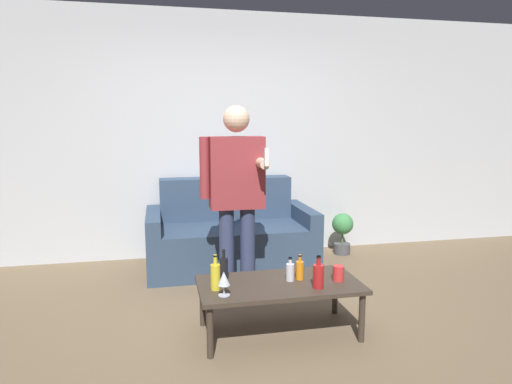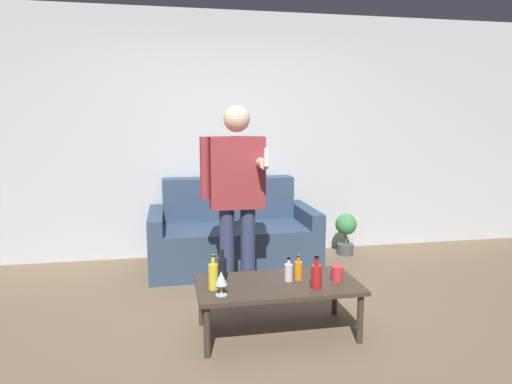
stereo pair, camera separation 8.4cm
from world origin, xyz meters
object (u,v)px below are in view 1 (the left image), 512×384
at_px(couch, 230,236).
at_px(coffee_table, 279,288).
at_px(person_standing_front, 236,189).
at_px(bottle_orange, 300,270).

xyz_separation_m(couch, coffee_table, (0.10, -1.63, 0.02)).
xyz_separation_m(couch, person_standing_front, (-0.09, -0.92, 0.64)).
bearing_deg(couch, person_standing_front, -95.35).
xyz_separation_m(coffee_table, bottle_orange, (0.16, 0.04, 0.11)).
bearing_deg(bottle_orange, couch, 99.33).
bearing_deg(coffee_table, couch, 93.50).
xyz_separation_m(bottle_orange, person_standing_front, (-0.35, 0.67, 0.51)).
height_order(couch, person_standing_front, person_standing_front).
height_order(bottle_orange, person_standing_front, person_standing_front).
bearing_deg(person_standing_front, bottle_orange, -62.64).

